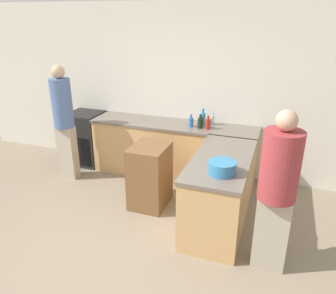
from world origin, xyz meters
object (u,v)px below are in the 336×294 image
(wine_bottle_dark, at_px, (200,123))
(person_at_peninsula, at_px, (277,189))
(hot_sauce_bottle, at_px, (208,124))
(person_by_range, at_px, (64,119))
(water_bottle_blue, at_px, (191,122))
(mixing_bowl, at_px, (222,167))
(vinegar_bottle_clear, at_px, (212,120))
(dish_soap_bottle, at_px, (203,119))
(range_oven, at_px, (87,138))
(island_table, at_px, (150,176))

(wine_bottle_dark, xyz_separation_m, person_at_peninsula, (1.18, -1.61, -0.06))
(hot_sauce_bottle, xyz_separation_m, person_by_range, (-2.16, -0.54, 0.01))
(water_bottle_blue, distance_m, wine_bottle_dark, 0.15)
(mixing_bowl, height_order, water_bottle_blue, water_bottle_blue)
(vinegar_bottle_clear, height_order, person_at_peninsula, person_at_peninsula)
(dish_soap_bottle, bearing_deg, person_by_range, -160.74)
(range_oven, xyz_separation_m, water_bottle_blue, (1.94, -0.06, 0.52))
(dish_soap_bottle, xyz_separation_m, vinegar_bottle_clear, (0.14, 0.06, -0.02))
(range_oven, bearing_deg, vinegar_bottle_clear, 3.71)
(hot_sauce_bottle, distance_m, person_at_peninsula, 1.92)
(person_at_peninsula, bearing_deg, person_by_range, 161.96)
(hot_sauce_bottle, bearing_deg, dish_soap_bottle, 125.79)
(hot_sauce_bottle, xyz_separation_m, person_at_peninsula, (1.06, -1.59, -0.06))
(island_table, xyz_separation_m, person_by_range, (-1.57, 0.33, 0.56))
(water_bottle_blue, height_order, person_by_range, person_by_range)
(water_bottle_blue, xyz_separation_m, hot_sauce_bottle, (0.27, -0.03, 0.01))
(island_table, bearing_deg, vinegar_bottle_clear, 61.53)
(mixing_bowl, xyz_separation_m, dish_soap_bottle, (-0.60, 1.56, 0.04))
(mixing_bowl, xyz_separation_m, hot_sauce_bottle, (-0.48, 1.40, 0.01))
(island_table, distance_m, water_bottle_blue, 1.10)
(range_oven, height_order, mixing_bowl, mixing_bowl)
(hot_sauce_bottle, bearing_deg, range_oven, 177.79)
(mixing_bowl, xyz_separation_m, vinegar_bottle_clear, (-0.47, 1.63, 0.01))
(island_table, bearing_deg, person_at_peninsula, -23.47)
(island_table, xyz_separation_m, mixing_bowl, (1.07, -0.52, 0.53))
(water_bottle_blue, distance_m, dish_soap_bottle, 0.21)
(person_by_range, bearing_deg, person_at_peninsula, -18.04)
(vinegar_bottle_clear, relative_size, hot_sauce_bottle, 0.96)
(vinegar_bottle_clear, relative_size, person_at_peninsula, 0.12)
(vinegar_bottle_clear, height_order, person_by_range, person_by_range)
(hot_sauce_bottle, distance_m, person_by_range, 2.22)
(island_table, distance_m, mixing_bowl, 1.30)
(wine_bottle_dark, relative_size, person_at_peninsula, 0.12)
(water_bottle_blue, height_order, hot_sauce_bottle, hot_sauce_bottle)
(wine_bottle_dark, height_order, vinegar_bottle_clear, wine_bottle_dark)
(dish_soap_bottle, bearing_deg, island_table, -113.91)
(range_oven, height_order, island_table, range_oven)
(vinegar_bottle_clear, bearing_deg, dish_soap_bottle, -155.31)
(person_at_peninsula, bearing_deg, range_oven, 152.84)
(island_table, height_order, hot_sauce_bottle, hot_sauce_bottle)
(water_bottle_blue, xyz_separation_m, person_by_range, (-1.88, -0.57, 0.02))
(dish_soap_bottle, bearing_deg, range_oven, -177.78)
(mixing_bowl, relative_size, vinegar_bottle_clear, 1.49)
(dish_soap_bottle, height_order, hot_sauce_bottle, dish_soap_bottle)
(range_oven, bearing_deg, person_by_range, -85.17)
(hot_sauce_bottle, height_order, person_by_range, person_by_range)
(range_oven, distance_m, water_bottle_blue, 2.01)
(island_table, relative_size, water_bottle_blue, 4.54)
(water_bottle_blue, height_order, wine_bottle_dark, wine_bottle_dark)
(wine_bottle_dark, bearing_deg, dish_soap_bottle, 89.44)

